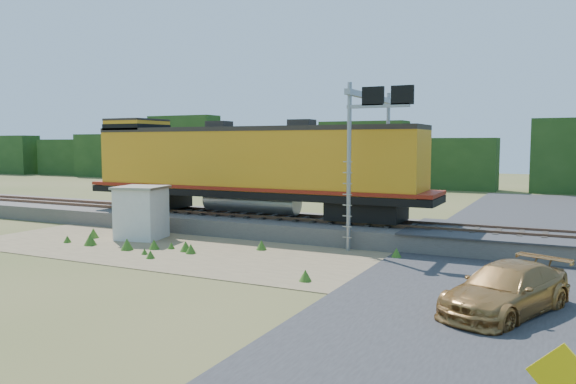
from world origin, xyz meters
The scene contains 11 objects.
ground centered at (0.00, 0.00, 0.00)m, with size 140.00×140.00×0.00m, color #475123.
ballast centered at (0.00, 6.00, 0.40)m, with size 70.00×5.00×0.80m, color slate.
rails centered at (0.00, 6.00, 0.88)m, with size 70.00×1.54×0.16m.
dirt_shoulder centered at (-2.00, 0.50, 0.01)m, with size 26.00×8.00×0.03m, color #8C7754.
road centered at (7.00, 0.74, 0.09)m, with size 7.00×66.00×0.86m.
tree_line_north centered at (0.00, 38.00, 3.07)m, with size 130.00×3.00×6.50m.
weed_clumps centered at (-3.50, 0.10, 0.00)m, with size 15.00×6.20×0.56m, color #37651D, non-canonical shape.
locomotive centered at (-5.05, 6.00, 3.39)m, with size 19.05×2.91×4.92m.
shed centered at (-8.19, 1.62, 1.27)m, with size 2.51×2.51×2.51m.
signal_gantry centered at (1.93, 5.34, 5.26)m, with size 2.78×6.20×7.01m.
car centered at (8.36, -3.18, 0.67)m, with size 1.87×4.59×1.33m, color #AA7A3F.
Camera 1 is at (9.67, -18.76, 4.53)m, focal length 35.00 mm.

